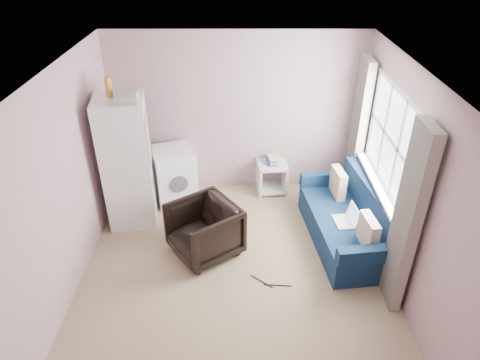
{
  "coord_description": "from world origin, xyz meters",
  "views": [
    {
      "loc": [
        0.05,
        -3.94,
        3.77
      ],
      "look_at": [
        0.05,
        0.6,
        1.0
      ],
      "focal_mm": 32.0,
      "sensor_mm": 36.0,
      "label": 1
    }
  ],
  "objects_px": {
    "side_table": "(272,175)",
    "washing_machine": "(174,174)",
    "armchair": "(204,228)",
    "sofa": "(350,223)",
    "fridge": "(127,162)"
  },
  "relations": [
    {
      "from": "washing_machine",
      "to": "sofa",
      "type": "distance_m",
      "value": 2.7
    },
    {
      "from": "sofa",
      "to": "side_table",
      "type": "bearing_deg",
      "value": 119.94
    },
    {
      "from": "fridge",
      "to": "washing_machine",
      "type": "height_order",
      "value": "fridge"
    },
    {
      "from": "side_table",
      "to": "washing_machine",
      "type": "bearing_deg",
      "value": -171.46
    },
    {
      "from": "washing_machine",
      "to": "sofa",
      "type": "bearing_deg",
      "value": -43.83
    },
    {
      "from": "fridge",
      "to": "sofa",
      "type": "height_order",
      "value": "fridge"
    },
    {
      "from": "armchair",
      "to": "washing_machine",
      "type": "xyz_separation_m",
      "value": [
        -0.55,
        1.29,
        0.04
      ]
    },
    {
      "from": "side_table",
      "to": "sofa",
      "type": "bearing_deg",
      "value": -53.01
    },
    {
      "from": "armchair",
      "to": "side_table",
      "type": "height_order",
      "value": "armchair"
    },
    {
      "from": "armchair",
      "to": "sofa",
      "type": "distance_m",
      "value": 1.95
    },
    {
      "from": "washing_machine",
      "to": "side_table",
      "type": "bearing_deg",
      "value": -12.34
    },
    {
      "from": "side_table",
      "to": "sofa",
      "type": "height_order",
      "value": "sofa"
    },
    {
      "from": "washing_machine",
      "to": "side_table",
      "type": "height_order",
      "value": "washing_machine"
    },
    {
      "from": "fridge",
      "to": "armchair",
      "type": "bearing_deg",
      "value": -44.02
    },
    {
      "from": "armchair",
      "to": "sofa",
      "type": "xyz_separation_m",
      "value": [
        1.93,
        0.24,
        -0.1
      ]
    }
  ]
}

